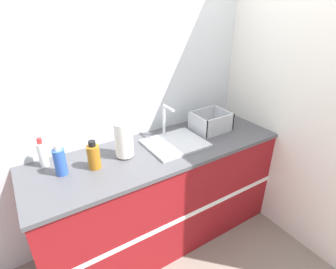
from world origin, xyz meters
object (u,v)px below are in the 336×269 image
Objects in this scene: paper_towel_roll at (124,140)px; bottle_blue at (60,161)px; dish_rack at (210,123)px; bottle_white_spray at (43,154)px; sink at (175,142)px; bottle_amber at (94,156)px.

bottle_blue is at bearing 178.20° from paper_towel_roll.
bottle_white_spray is at bearing 173.30° from dish_rack.
bottle_blue is at bearing 176.49° from sink.
paper_towel_roll is 1.25× the size of bottle_white_spray.
paper_towel_roll is 0.83m from dish_rack.
sink is 0.86m from bottle_blue.
dish_rack is 1.43× the size of bottle_white_spray.
paper_towel_roll is at bearing -1.80° from bottle_blue.
bottle_amber is (-0.65, 0.01, 0.07)m from sink.
sink reaches higher than bottle_amber.
bottle_white_spray is (-0.93, 0.21, 0.07)m from sink.
bottle_blue is (-0.44, 0.01, -0.04)m from paper_towel_roll.
sink is at bearing -12.86° from bottle_white_spray.
bottle_blue is at bearing 168.45° from bottle_amber.
bottle_blue reaches higher than bottle_white_spray.
sink is 1.69× the size of paper_towel_roll.
bottle_amber is 0.35m from bottle_white_spray.
sink is 0.43m from paper_towel_roll.
dish_rack is at bearing 0.10° from bottle_blue.
bottle_blue reaches higher than bottle_amber.
sink is 2.23× the size of bottle_amber.
paper_towel_roll is at bearing -18.52° from bottle_white_spray.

